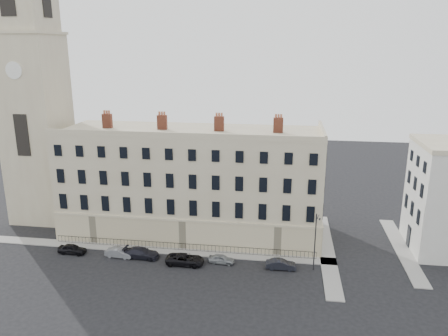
{
  "coord_description": "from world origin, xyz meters",
  "views": [
    {
      "loc": [
        7.16,
        -46.03,
        26.25
      ],
      "look_at": [
        -1.04,
        10.0,
        10.33
      ],
      "focal_mm": 35.0,
      "sensor_mm": 36.0,
      "label": 1
    }
  ],
  "objects_px": {
    "streetlamp": "(315,240)",
    "car_c": "(142,253)",
    "car_f": "(281,264)",
    "car_a": "(72,249)",
    "car_d": "(185,259)",
    "car_e": "(222,259)",
    "car_b": "(119,253)"
  },
  "relations": [
    {
      "from": "car_f",
      "to": "streetlamp",
      "type": "relative_size",
      "value": 0.5
    },
    {
      "from": "car_d",
      "to": "streetlamp",
      "type": "distance_m",
      "value": 16.11
    },
    {
      "from": "car_b",
      "to": "car_c",
      "type": "distance_m",
      "value": 2.92
    },
    {
      "from": "car_d",
      "to": "car_f",
      "type": "height_order",
      "value": "car_d"
    },
    {
      "from": "car_e",
      "to": "streetlamp",
      "type": "distance_m",
      "value": 11.84
    },
    {
      "from": "car_d",
      "to": "car_f",
      "type": "bearing_deg",
      "value": -87.35
    },
    {
      "from": "car_e",
      "to": "streetlamp",
      "type": "xyz_separation_m",
      "value": [
        11.31,
        -0.2,
        3.49
      ]
    },
    {
      "from": "car_d",
      "to": "car_e",
      "type": "distance_m",
      "value": 4.52
    },
    {
      "from": "streetlamp",
      "to": "car_d",
      "type": "bearing_deg",
      "value": -164.7
    },
    {
      "from": "car_a",
      "to": "car_f",
      "type": "xyz_separation_m",
      "value": [
        27.11,
        -0.24,
        -0.02
      ]
    },
    {
      "from": "car_c",
      "to": "car_e",
      "type": "height_order",
      "value": "car_c"
    },
    {
      "from": "car_c",
      "to": "car_d",
      "type": "distance_m",
      "value": 6.0
    },
    {
      "from": "car_a",
      "to": "car_c",
      "type": "xyz_separation_m",
      "value": [
        9.38,
        0.13,
        0.04
      ]
    },
    {
      "from": "streetlamp",
      "to": "car_c",
      "type": "bearing_deg",
      "value": -167.81
    },
    {
      "from": "car_c",
      "to": "car_f",
      "type": "bearing_deg",
      "value": -88.24
    },
    {
      "from": "car_c",
      "to": "car_a",
      "type": "bearing_deg",
      "value": 93.71
    },
    {
      "from": "car_b",
      "to": "car_e",
      "type": "bearing_deg",
      "value": -83.74
    },
    {
      "from": "car_a",
      "to": "car_d",
      "type": "distance_m",
      "value": 15.34
    },
    {
      "from": "car_c",
      "to": "streetlamp",
      "type": "height_order",
      "value": "streetlamp"
    },
    {
      "from": "streetlamp",
      "to": "car_f",
      "type": "bearing_deg",
      "value": -164.02
    },
    {
      "from": "car_a",
      "to": "car_e",
      "type": "distance_m",
      "value": 19.74
    },
    {
      "from": "car_d",
      "to": "car_a",
      "type": "bearing_deg",
      "value": 87.24
    },
    {
      "from": "car_a",
      "to": "car_b",
      "type": "relative_size",
      "value": 1.01
    },
    {
      "from": "car_b",
      "to": "streetlamp",
      "type": "xyz_separation_m",
      "value": [
        24.57,
        0.08,
        3.44
      ]
    },
    {
      "from": "car_c",
      "to": "car_e",
      "type": "xyz_separation_m",
      "value": [
        10.35,
        0.07,
        -0.11
      ]
    },
    {
      "from": "car_c",
      "to": "car_e",
      "type": "distance_m",
      "value": 10.36
    },
    {
      "from": "car_c",
      "to": "car_d",
      "type": "xyz_separation_m",
      "value": [
        5.94,
        -0.89,
        -0.0
      ]
    },
    {
      "from": "streetlamp",
      "to": "car_b",
      "type": "bearing_deg",
      "value": -167.28
    },
    {
      "from": "car_a",
      "to": "car_c",
      "type": "distance_m",
      "value": 9.38
    },
    {
      "from": "car_c",
      "to": "streetlamp",
      "type": "relative_size",
      "value": 0.63
    },
    {
      "from": "car_d",
      "to": "streetlamp",
      "type": "height_order",
      "value": "streetlamp"
    },
    {
      "from": "car_e",
      "to": "car_f",
      "type": "height_order",
      "value": "car_f"
    }
  ]
}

